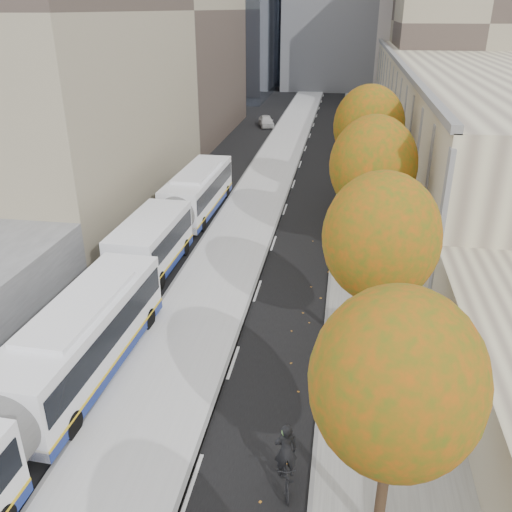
% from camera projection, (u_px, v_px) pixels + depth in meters
% --- Properties ---
extents(bus_platform, '(4.25, 150.00, 0.15)m').
position_uv_depth(bus_platform, '(264.00, 186.00, 42.21)').
color(bus_platform, '#B9B9B9').
rests_on(bus_platform, ground).
extents(sidewalk, '(4.75, 150.00, 0.08)m').
position_uv_depth(sidewalk, '(368.00, 191.00, 41.05)').
color(sidewalk, gray).
rests_on(sidewalk, ground).
extents(building_tan, '(18.00, 92.00, 8.00)m').
position_uv_depth(building_tan, '(463.00, 89.00, 63.74)').
color(building_tan, gray).
rests_on(building_tan, ground).
extents(building_midrise, '(24.00, 46.00, 25.00)m').
position_uv_depth(building_midrise, '(55.00, 10.00, 45.13)').
color(building_midrise, gray).
rests_on(building_midrise, ground).
extents(bus_shelter, '(1.90, 4.40, 2.53)m').
position_uv_depth(bus_shelter, '(438.00, 348.00, 18.36)').
color(bus_shelter, '#383A3F').
rests_on(bus_shelter, sidewalk).
extents(tree_b, '(4.00, 4.00, 6.97)m').
position_uv_depth(tree_b, '(397.00, 383.00, 12.14)').
color(tree_b, '#312818').
rests_on(tree_b, sidewalk).
extents(tree_c, '(4.20, 4.20, 7.28)m').
position_uv_depth(tree_c, '(381.00, 238.00, 19.22)').
color(tree_c, '#312818').
rests_on(tree_c, sidewalk).
extents(tree_d, '(4.40, 4.40, 7.60)m').
position_uv_depth(tree_d, '(373.00, 166.00, 27.20)').
color(tree_d, '#312818').
rests_on(tree_d, sidewalk).
extents(tree_e, '(4.60, 4.60, 7.92)m').
position_uv_depth(tree_e, '(369.00, 126.00, 35.18)').
color(tree_e, '#312818').
rests_on(tree_e, sidewalk).
extents(bus_near, '(3.07, 17.16, 2.85)m').
position_uv_depth(bus_near, '(24.00, 406.00, 16.65)').
color(bus_near, white).
rests_on(bus_near, ground).
extents(bus_far, '(2.80, 16.92, 2.81)m').
position_uv_depth(bus_far, '(181.00, 210.00, 32.83)').
color(bus_far, white).
rests_on(bus_far, ground).
extents(cyclist, '(0.88, 1.86, 2.29)m').
position_uv_depth(cyclist, '(285.00, 465.00, 15.41)').
color(cyclist, black).
rests_on(cyclist, ground).
extents(distant_car, '(2.48, 4.04, 1.28)m').
position_uv_depth(distant_car, '(266.00, 121.00, 63.25)').
color(distant_car, silver).
rests_on(distant_car, ground).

